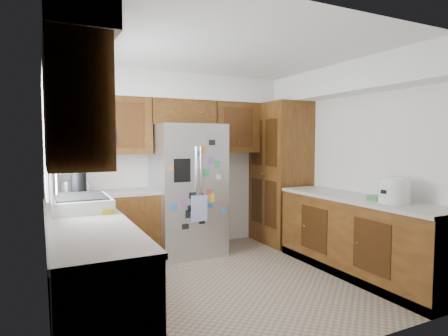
{
  "coord_description": "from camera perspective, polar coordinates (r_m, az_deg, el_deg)",
  "views": [
    {
      "loc": [
        -1.83,
        -3.64,
        1.56
      ],
      "look_at": [
        0.14,
        0.35,
        1.25
      ],
      "focal_mm": 30.0,
      "sensor_mm": 36.0,
      "label": 1
    }
  ],
  "objects": [
    {
      "name": "floor",
      "position": [
        4.36,
        0.45,
        -16.96
      ],
      "size": [
        3.6,
        3.6,
        0.0
      ],
      "primitive_type": "plane",
      "color": "tan",
      "rests_on": "ground"
    },
    {
      "name": "room_shell",
      "position": [
        4.37,
        -2.95,
        7.43
      ],
      "size": [
        3.64,
        3.24,
        2.52
      ],
      "color": "white",
      "rests_on": "ground"
    },
    {
      "name": "left_counter_run",
      "position": [
        3.87,
        -18.58,
        -13.23
      ],
      "size": [
        1.36,
        3.2,
        0.92
      ],
      "color": "#47260D",
      "rests_on": "ground"
    },
    {
      "name": "right_counter_run",
      "position": [
        4.73,
        19.93,
        -10.18
      ],
      "size": [
        0.63,
        2.25,
        0.92
      ],
      "color": "#47260D",
      "rests_on": "ground"
    },
    {
      "name": "pantry",
      "position": [
        5.85,
        8.55,
        -0.8
      ],
      "size": [
        0.6,
        0.9,
        2.15
      ],
      "primitive_type": "cube",
      "color": "#47260D",
      "rests_on": "ground"
    },
    {
      "name": "fridge",
      "position": [
        5.22,
        -5.5,
        -3.29
      ],
      "size": [
        0.9,
        0.79,
        1.8
      ],
      "color": "#AEAEB4",
      "rests_on": "ground"
    },
    {
      "name": "bridge_cabinet",
      "position": [
        5.41,
        -6.43,
        8.37
      ],
      "size": [
        0.96,
        0.34,
        0.35
      ],
      "primitive_type": "cube",
      "color": "#47260D",
      "rests_on": "fridge"
    },
    {
      "name": "fridge_top_items",
      "position": [
        5.44,
        -5.43,
        11.54
      ],
      "size": [
        0.8,
        0.34,
        0.27
      ],
      "color": "blue",
      "rests_on": "bridge_cabinet"
    },
    {
      "name": "sink_assembly",
      "position": [
        3.8,
        -20.97,
        -4.96
      ],
      "size": [
        0.52,
        0.72,
        0.37
      ],
      "color": "white",
      "rests_on": "left_counter_run"
    },
    {
      "name": "left_counter_clutter",
      "position": [
        4.51,
        -21.53,
        -2.78
      ],
      "size": [
        0.36,
        0.94,
        0.38
      ],
      "color": "black",
      "rests_on": "left_counter_run"
    },
    {
      "name": "rice_cooker",
      "position": [
        4.32,
        24.51,
        -2.94
      ],
      "size": [
        0.33,
        0.32,
        0.28
      ],
      "color": "white",
      "rests_on": "right_counter_run"
    },
    {
      "name": "paper_towel",
      "position": [
        4.44,
        23.59,
        -2.88
      ],
      "size": [
        0.12,
        0.12,
        0.27
      ],
      "primitive_type": "cylinder",
      "color": "white",
      "rests_on": "right_counter_run"
    }
  ]
}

